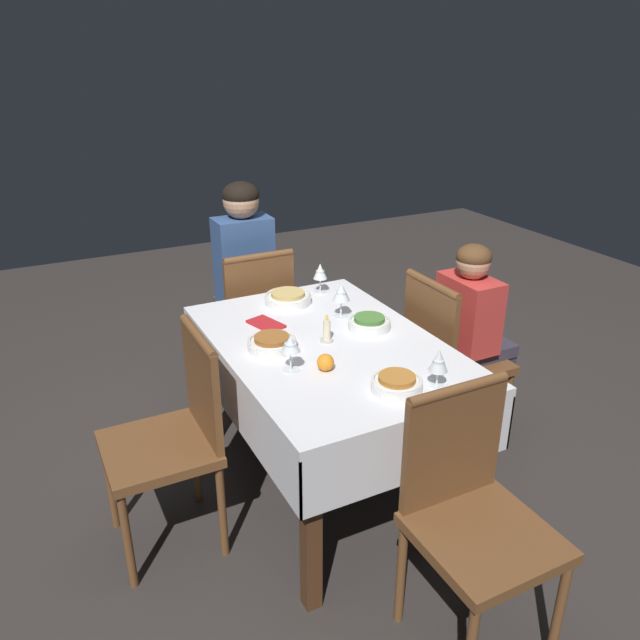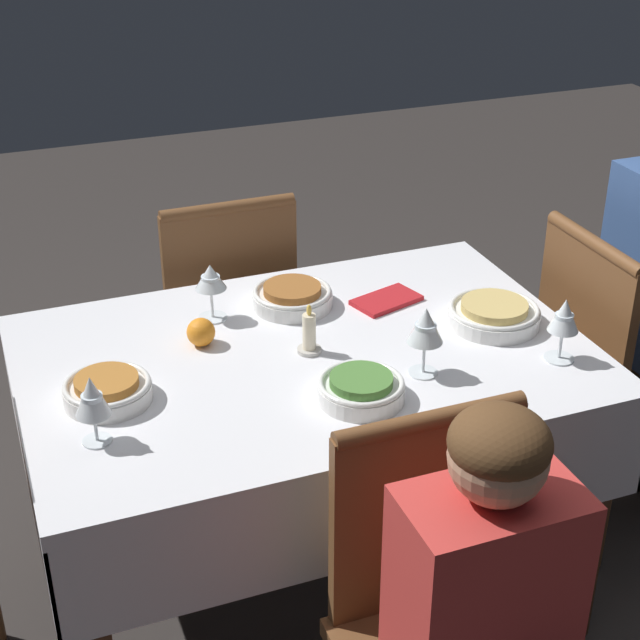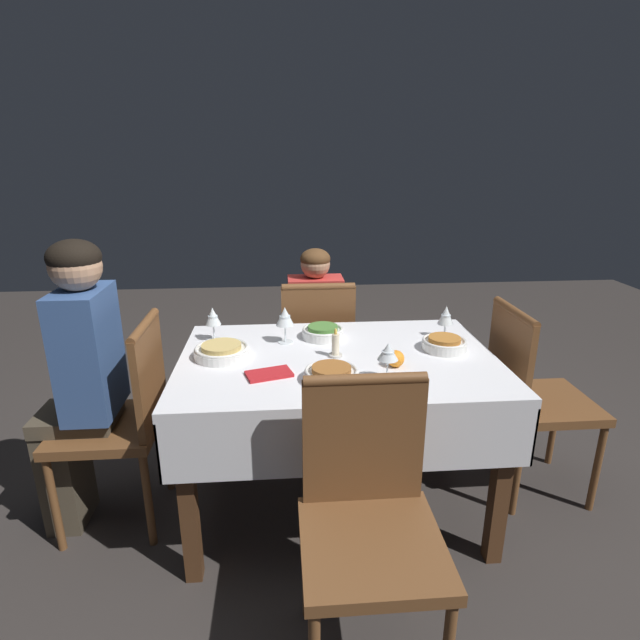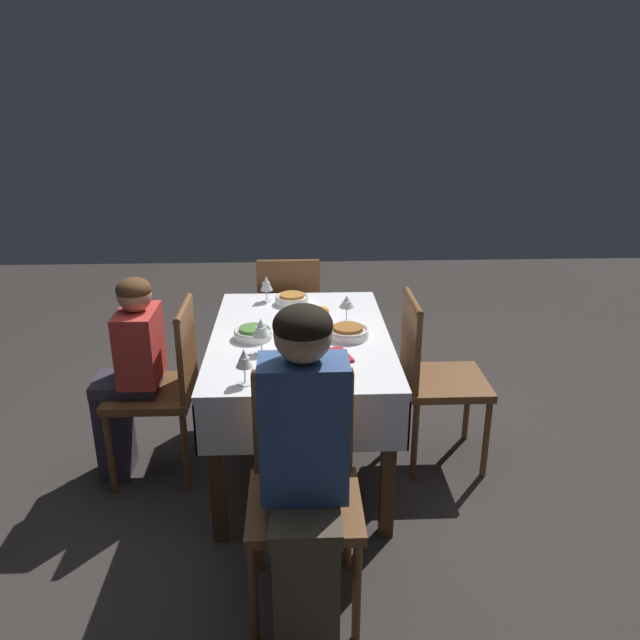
{
  "view_description": "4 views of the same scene",
  "coord_description": "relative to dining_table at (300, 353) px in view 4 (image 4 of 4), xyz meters",
  "views": [
    {
      "loc": [
        2.07,
        -1.08,
        1.86
      ],
      "look_at": [
        0.07,
        -0.07,
        0.87
      ],
      "focal_mm": 35.0,
      "sensor_mm": 36.0,
      "label": 1
    },
    {
      "loc": [
        0.66,
        1.82,
        1.86
      ],
      "look_at": [
        -0.04,
        -0.02,
        0.79
      ],
      "focal_mm": 55.0,
      "sensor_mm": 36.0,
      "label": 2
    },
    {
      "loc": [
        -0.22,
        -1.88,
        1.51
      ],
      "look_at": [
        -0.07,
        0.05,
        0.87
      ],
      "focal_mm": 28.0,
      "sensor_mm": 36.0,
      "label": 3
    },
    {
      "loc": [
        -2.82,
        0.02,
        1.87
      ],
      "look_at": [
        0.05,
        -0.1,
        0.78
      ],
      "focal_mm": 35.0,
      "sensor_mm": 36.0,
      "label": 4
    }
  ],
  "objects": [
    {
      "name": "chair_north",
      "position": [
        -0.04,
        0.67,
        -0.12
      ],
      "size": [
        0.41,
        0.41,
        0.9
      ],
      "rotation": [
        0.0,
        0.0,
        3.14
      ],
      "color": "brown",
      "rests_on": "ground_plane"
    },
    {
      "name": "dining_table",
      "position": [
        0.0,
        0.0,
        0.0
      ],
      "size": [
        1.29,
        0.87,
        0.73
      ],
      "color": "silver",
      "rests_on": "ground_plane"
    },
    {
      "name": "orange_fruit",
      "position": [
        0.21,
        -0.12,
        0.13
      ],
      "size": [
        0.07,
        0.07,
        0.07
      ],
      "primitive_type": "sphere",
      "color": "orange",
      "rests_on": "dining_table"
    },
    {
      "name": "chair_east",
      "position": [
        0.88,
        0.06,
        -0.12
      ],
      "size": [
        0.41,
        0.41,
        0.9
      ],
      "rotation": [
        0.0,
        0.0,
        1.57
      ],
      "color": "brown",
      "rests_on": "ground_plane"
    },
    {
      "name": "bowl_east",
      "position": [
        0.46,
        0.04,
        0.13
      ],
      "size": [
        0.19,
        0.19,
        0.06
      ],
      "color": "white",
      "rests_on": "dining_table"
    },
    {
      "name": "candle_centerpiece",
      "position": [
        -0.01,
        -0.0,
        0.14
      ],
      "size": [
        0.06,
        0.06,
        0.12
      ],
      "color": "beige",
      "rests_on": "dining_table"
    },
    {
      "name": "bowl_west",
      "position": [
        -0.47,
        0.03,
        0.13
      ],
      "size": [
        0.22,
        0.22,
        0.06
      ],
      "color": "white",
      "rests_on": "dining_table"
    },
    {
      "name": "wine_glass_east",
      "position": [
        0.5,
        0.18,
        0.2
      ],
      "size": [
        0.07,
        0.07,
        0.15
      ],
      "color": "white",
      "rests_on": "dining_table"
    },
    {
      "name": "wine_glass_south",
      "position": [
        0.15,
        -0.24,
        0.2
      ],
      "size": [
        0.08,
        0.08,
        0.14
      ],
      "color": "white",
      "rests_on": "dining_table"
    },
    {
      "name": "wine_glass_west",
      "position": [
        -0.53,
        0.23,
        0.2
      ],
      "size": [
        0.07,
        0.07,
        0.15
      ],
      "color": "white",
      "rests_on": "dining_table"
    },
    {
      "name": "bowl_north",
      "position": [
        -0.04,
        0.23,
        0.13
      ],
      "size": [
        0.19,
        0.19,
        0.06
      ],
      "color": "white",
      "rests_on": "dining_table"
    },
    {
      "name": "person_adult_denim",
      "position": [
        -1.03,
        0.0,
        0.06
      ],
      "size": [
        0.34,
        0.3,
        1.22
      ],
      "rotation": [
        0.0,
        0.0,
        -1.57
      ],
      "color": "#4C4233",
      "rests_on": "ground_plane"
    },
    {
      "name": "person_child_red",
      "position": [
        -0.04,
        0.83,
        -0.06
      ],
      "size": [
        0.3,
        0.33,
        1.04
      ],
      "rotation": [
        0.0,
        0.0,
        3.14
      ],
      "color": "#383342",
      "rests_on": "ground_plane"
    },
    {
      "name": "chair_west",
      "position": [
        -0.88,
        0.0,
        -0.12
      ],
      "size": [
        0.41,
        0.41,
        0.9
      ],
      "rotation": [
        0.0,
        0.0,
        -1.57
      ],
      "color": "brown",
      "rests_on": "ground_plane"
    },
    {
      "name": "ground_plane",
      "position": [
        0.0,
        0.0,
        -0.63
      ],
      "size": [
        8.0,
        8.0,
        0.0
      ],
      "primitive_type": "plane",
      "color": "#332D2B"
    },
    {
      "name": "wine_glass_north",
      "position": [
        -0.21,
        0.18,
        0.21
      ],
      "size": [
        0.08,
        0.08,
        0.16
      ],
      "color": "white",
      "rests_on": "dining_table"
    },
    {
      "name": "bowl_south",
      "position": [
        -0.05,
        -0.23,
        0.13
      ],
      "size": [
        0.2,
        0.2,
        0.06
      ],
      "color": "white",
      "rests_on": "dining_table"
    },
    {
      "name": "chair_south",
      "position": [
        0.02,
        -0.67,
        -0.12
      ],
      "size": [
        0.41,
        0.41,
        0.9
      ],
      "color": "brown",
      "rests_on": "ground_plane"
    },
    {
      "name": "napkin_red_folded",
      "position": [
        -0.28,
        -0.16,
        0.1
      ],
      "size": [
        0.19,
        0.14,
        0.01
      ],
      "rotation": [
        0.0,
        0.0,
        0.29
      ],
      "color": "red",
      "rests_on": "dining_table"
    }
  ]
}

